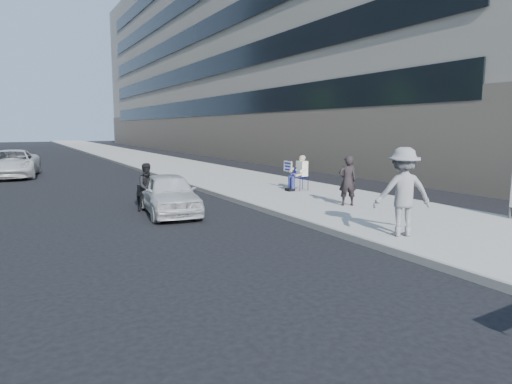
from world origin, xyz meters
TOP-DOWN VIEW (x-y plane):
  - ground at (0.00, 0.00)m, footprint 160.00×160.00m
  - near_sidewalk at (4.00, 20.00)m, footprint 5.00×120.00m
  - near_building at (17.00, 32.00)m, footprint 14.00×70.00m
  - seated_protester at (4.37, 5.61)m, footprint 0.83×1.12m
  - jogger at (2.33, -1.47)m, footprint 1.42×1.16m
  - pedestrian_woman at (3.78, 2.11)m, footprint 0.64×0.54m
  - white_sedan_near at (-1.08, 4.11)m, footprint 1.81×3.61m
  - white_sedan_far at (-4.96, 17.21)m, footprint 2.88×5.17m
  - motorcycle at (-1.47, 4.95)m, footprint 0.73×2.05m

SIDE VIEW (x-z plane):
  - ground at x=0.00m, z-range 0.00..0.00m
  - near_sidewalk at x=4.00m, z-range 0.00..0.15m
  - white_sedan_near at x=-1.08m, z-range 0.00..1.18m
  - motorcycle at x=-1.47m, z-range -0.08..1.35m
  - white_sedan_far at x=-4.96m, z-range 0.00..1.37m
  - seated_protester at x=4.37m, z-range 0.22..1.53m
  - pedestrian_woman at x=3.78m, z-range 0.15..1.64m
  - jogger at x=2.33m, z-range 0.15..2.06m
  - near_building at x=17.00m, z-range 0.00..20.00m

